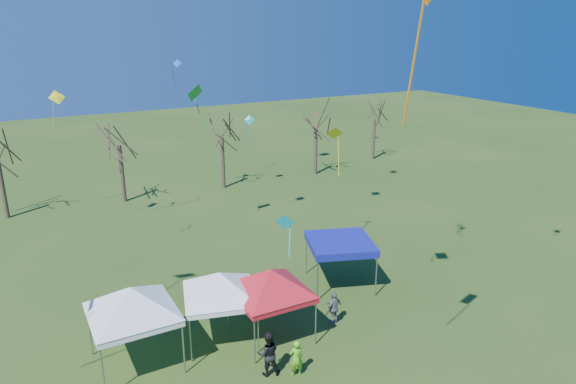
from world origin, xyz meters
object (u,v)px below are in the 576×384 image
object	(u,v)px
tree_4	(316,111)
tree_5	(375,105)
person_dark	(268,353)
person_grey	(334,308)
tree_3	(221,118)
tent_white_west	(130,293)
tent_blue	(340,244)
tent_red	(270,274)
tent_white_mid	(219,277)
tree_2	(117,124)
person_green	(296,358)

from	to	relation	value
tree_4	tree_5	distance (m)	8.62
person_dark	person_grey	distance (m)	4.75
person_grey	person_dark	bearing A→B (deg)	8.16
tree_3	tent_white_west	xyz separation A→B (m)	(-12.22, -21.34, -2.73)
tree_4	tent_blue	xyz separation A→B (m)	(-10.22, -19.48, -3.66)
tree_3	tent_red	world-z (taller)	tree_3
tent_white_mid	tree_3	bearing A→B (deg)	68.42
tent_red	tent_blue	bearing A→B (deg)	26.12
person_dark	person_grey	bearing A→B (deg)	-138.51
tree_4	person_dark	xyz separation A→B (m)	(-16.99, -24.48, -5.09)
tree_2	tree_3	bearing A→B (deg)	-2.27
tree_5	person_grey	size ratio (longest dim) A/B	4.48
person_dark	tree_3	bearing A→B (deg)	-88.91
person_grey	tree_5	bearing A→B (deg)	-145.25
person_grey	tree_3	bearing A→B (deg)	-113.16
tree_2	tent_blue	bearing A→B (deg)	-69.30
tree_4	tent_white_west	xyz separation A→B (m)	(-21.54, -21.30, -2.71)
person_green	person_grey	size ratio (longest dim) A/B	0.95
tent_white_west	person_grey	bearing A→B (deg)	-8.44
tree_3	person_dark	size ratio (longest dim) A/B	4.10
tent_red	person_grey	distance (m)	3.91
tree_2	tent_blue	distance (m)	21.58
tree_2	tree_4	size ratio (longest dim) A/B	1.04
tent_white_west	person_dark	xyz separation A→B (m)	(4.55, -3.18, -2.39)
tent_white_mid	person_green	distance (m)	4.78
tree_5	person_dark	bearing A→B (deg)	-133.69
tree_5	tent_blue	distance (m)	28.64
tent_white_mid	person_dark	xyz separation A→B (m)	(0.75, -3.24, -2.12)
tree_3	tent_white_west	distance (m)	24.74
tree_2	tree_5	size ratio (longest dim) A/B	1.10
tree_3	person_dark	xyz separation A→B (m)	(-7.66, -24.52, -5.11)
tree_4	person_green	xyz separation A→B (m)	(-16.03, -25.08, -5.27)
tree_3	tent_white_mid	bearing A→B (deg)	-111.58
person_dark	person_green	size ratio (longest dim) A/B	1.22
tent_blue	person_grey	xyz separation A→B (m)	(-2.40, -3.14, -1.57)
person_green	tree_2	bearing A→B (deg)	-76.01
tree_4	tent_white_mid	size ratio (longest dim) A/B	1.88
tree_5	person_green	bearing A→B (deg)	-131.95
person_grey	tent_white_mid	bearing A→B (deg)	-29.93
tree_2	person_dark	world-z (taller)	tree_2
tent_white_west	tent_blue	distance (m)	11.51
tree_4	tree_5	bearing A→B (deg)	13.85
tree_4	person_green	size ratio (longest dim) A/B	4.97
tree_2	person_dark	size ratio (longest dim) A/B	4.24
tree_5	tent_red	distance (m)	34.27
tent_blue	person_green	world-z (taller)	tent_blue
tree_3	tree_5	bearing A→B (deg)	6.52
tree_4	tent_blue	world-z (taller)	tree_4
tent_white_mid	tent_blue	distance (m)	7.76
tree_5	tent_white_mid	bearing A→B (deg)	-138.24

